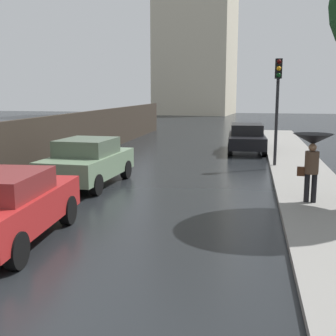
{
  "coord_description": "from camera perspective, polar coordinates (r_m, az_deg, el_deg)",
  "views": [
    {
      "loc": [
        3.23,
        -4.26,
        3.03
      ],
      "look_at": [
        0.97,
        7.62,
        0.92
      ],
      "focal_mm": 47.11,
      "sensor_mm": 36.0,
      "label": 1
    }
  ],
  "objects": [
    {
      "name": "car_black_mid_road",
      "position": [
        22.71,
        10.13,
        3.91
      ],
      "size": [
        1.98,
        4.59,
        1.41
      ],
      "rotation": [
        0.0,
        0.0,
        0.04
      ],
      "color": "black",
      "rests_on": "ground"
    },
    {
      "name": "pedestrian_with_umbrella_far",
      "position": [
        12.02,
        18.19,
        2.5
      ],
      "size": [
        1.02,
        1.02,
        1.81
      ],
      "rotation": [
        0.0,
        0.0,
        3.07
      ],
      "color": "black",
      "rests_on": "sidewalk_strip"
    },
    {
      "name": "car_green_near_kerb",
      "position": [
        14.57,
        -10.32,
        0.84
      ],
      "size": [
        2.05,
        4.13,
        1.53
      ],
      "rotation": [
        0.0,
        0.0,
        3.09
      ],
      "color": "slate",
      "rests_on": "ground"
    },
    {
      "name": "traffic_light",
      "position": [
        17.77,
        14.0,
        9.53
      ],
      "size": [
        0.26,
        0.39,
        4.13
      ],
      "color": "black",
      "rests_on": "sidewalk_strip"
    },
    {
      "name": "car_red_far_ahead",
      "position": [
        9.44,
        -20.3,
        -4.58
      ],
      "size": [
        2.06,
        4.1,
        1.47
      ],
      "rotation": [
        0.0,
        0.0,
        3.21
      ],
      "color": "maroon",
      "rests_on": "ground"
    },
    {
      "name": "distant_tower",
      "position": [
        61.46,
        3.7,
        20.53
      ],
      "size": [
        10.67,
        9.87,
        33.56
      ],
      "color": "beige",
      "rests_on": "ground"
    }
  ]
}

